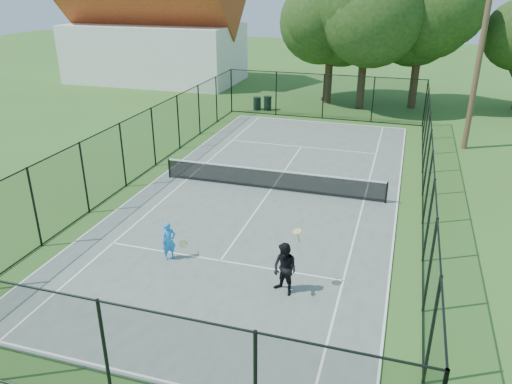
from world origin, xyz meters
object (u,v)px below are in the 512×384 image
(tennis_net, at_px, (271,179))
(utility_pole, at_px, (478,68))
(trash_bin_right, at_px, (268,103))
(trash_bin_left, at_px, (257,103))
(player_black, at_px, (285,269))
(player_blue, at_px, (169,241))

(tennis_net, xyz_separation_m, utility_pole, (8.73, 9.00, 3.84))
(trash_bin_right, bearing_deg, trash_bin_left, -176.68)
(player_black, bearing_deg, utility_pole, 69.37)
(tennis_net, distance_m, player_black, 7.97)
(trash_bin_left, xyz_separation_m, player_blue, (3.27, -20.89, 0.27))
(trash_bin_left, distance_m, trash_bin_right, 0.78)
(player_blue, distance_m, player_black, 4.25)
(trash_bin_left, xyz_separation_m, trash_bin_right, (0.78, 0.05, 0.05))
(utility_pole, bearing_deg, player_blue, -123.44)
(trash_bin_right, distance_m, utility_pole, 14.45)
(trash_bin_right, relative_size, player_black, 0.50)
(trash_bin_left, relative_size, utility_pole, 0.10)
(trash_bin_left, distance_m, player_black, 22.94)
(utility_pole, height_order, player_blue, utility_pole)
(utility_pole, distance_m, player_blue, 19.24)
(trash_bin_right, height_order, player_black, player_black)
(trash_bin_left, distance_m, player_blue, 21.15)
(trash_bin_left, height_order, player_blue, player_blue)
(utility_pole, bearing_deg, trash_bin_right, 158.13)
(utility_pole, xyz_separation_m, player_blue, (-10.41, -15.76, -3.69))
(tennis_net, xyz_separation_m, player_blue, (-1.68, -6.76, 0.15))
(player_blue, bearing_deg, trash_bin_left, 98.91)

